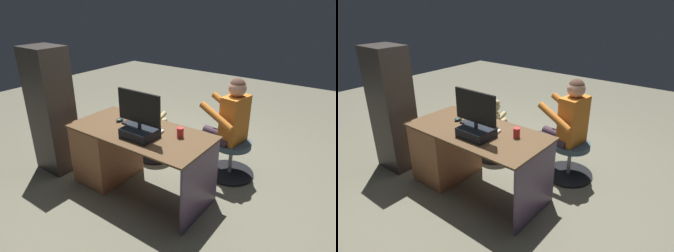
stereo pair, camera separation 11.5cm
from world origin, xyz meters
The scene contains 13 objects.
ground_plane centered at (0.00, 0.00, 0.00)m, with size 10.00×10.00×0.00m, color #6A6854.
desk centered at (0.40, 0.42, 0.38)m, with size 1.49×0.72×0.71m.
monitor centered at (-0.11, 0.54, 0.85)m, with size 0.48×0.25×0.45m.
keyboard centered at (0.05, 0.34, 0.72)m, with size 0.42×0.14×0.02m, color black.
computer_mouse centered at (0.33, 0.36, 0.73)m, with size 0.06×0.10×0.04m, color #1E302B.
cup centered at (-0.42, 0.31, 0.76)m, with size 0.07×0.07×0.10m, color red.
tv_remote centered at (0.11, 0.38, 0.72)m, with size 0.04×0.15×0.02m, color black.
notebook_binder centered at (-0.13, 0.47, 0.72)m, with size 0.22×0.30×0.02m, color silver.
office_chair_teddy centered at (0.37, -0.29, 0.23)m, with size 0.58×0.58×0.43m.
teddy_bear centered at (0.37, -0.30, 0.59)m, with size 0.25×0.25×0.35m.
visitor_chair centered at (-0.64, -0.44, 0.24)m, with size 0.56×0.56×0.43m.
person centered at (-0.56, -0.43, 0.68)m, with size 0.58×0.53×1.17m.
equipment_rack centered at (1.15, 0.64, 0.74)m, with size 0.44×0.36×1.47m, color #322D29.
Camera 1 is at (-1.80, 2.42, 1.92)m, focal length 31.22 mm.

